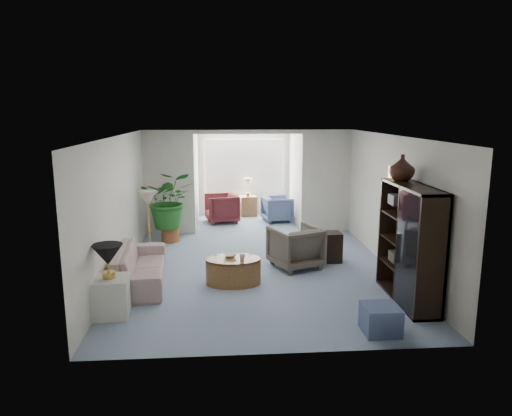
{
  "coord_description": "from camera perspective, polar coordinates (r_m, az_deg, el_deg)",
  "views": [
    {
      "loc": [
        -0.67,
        -8.33,
        2.92
      ],
      "look_at": [
        0.0,
        0.6,
        1.1
      ],
      "focal_mm": 33.37,
      "sensor_mm": 36.0,
      "label": 1
    }
  ],
  "objects": [
    {
      "name": "end_table",
      "position": [
        7.32,
        -17.07,
        -10.15
      ],
      "size": [
        0.56,
        0.56,
        0.57
      ],
      "primitive_type": "cube",
      "rotation": [
        0.0,
        0.0,
        0.09
      ],
      "color": "silver",
      "rests_on": "ground"
    },
    {
      "name": "sunroom_chair_maroon",
      "position": [
        12.75,
        -4.13,
        -0.02
      ],
      "size": [
        0.97,
        0.95,
        0.76
      ],
      "primitive_type": "imported",
      "rotation": [
        0.0,
        0.0,
        -1.4
      ],
      "color": "#5B1F23",
      "rests_on": "ground"
    },
    {
      "name": "floor_lamp",
      "position": [
        9.6,
        -12.84,
        1.17
      ],
      "size": [
        0.36,
        0.36,
        0.28
      ],
      "primitive_type": "cone",
      "color": "beige",
      "rests_on": "ground"
    },
    {
      "name": "floor",
      "position": [
        8.86,
        0.29,
        -7.77
      ],
      "size": [
        6.0,
        6.0,
        0.0
      ],
      "primitive_type": "plane",
      "color": "#8796B3",
      "rests_on": "ground"
    },
    {
      "name": "coffee_cup",
      "position": [
        8.09,
        -1.66,
        -5.93
      ],
      "size": [
        0.13,
        0.13,
        0.1
      ],
      "primitive_type": "imported",
      "rotation": [
        0.0,
        0.0,
        0.33
      ],
      "color": "silver",
      "rests_on": "coffee_table"
    },
    {
      "name": "window_blinds",
      "position": [
        13.59,
        -1.45,
        5.06
      ],
      "size": [
        2.2,
        0.02,
        1.5
      ],
      "primitive_type": "cube",
      "color": "white"
    },
    {
      "name": "window_pane",
      "position": [
        13.62,
        -1.45,
        5.07
      ],
      "size": [
        2.2,
        0.02,
        1.5
      ],
      "primitive_type": "cube",
      "color": "white"
    },
    {
      "name": "coffee_table",
      "position": [
        8.27,
        -2.73,
        -7.55
      ],
      "size": [
        1.21,
        1.21,
        0.45
      ],
      "primitive_type": "cylinder",
      "rotation": [
        0.0,
        0.0,
        0.33
      ],
      "color": "olive",
      "rests_on": "ground"
    },
    {
      "name": "plant_pot",
      "position": [
        11.06,
        -10.23,
        -3.16
      ],
      "size": [
        0.4,
        0.4,
        0.32
      ],
      "primitive_type": "cylinder",
      "color": "brown",
      "rests_on": "ground"
    },
    {
      "name": "sunroom_table",
      "position": [
        13.53,
        -0.96,
        0.24
      ],
      "size": [
        0.52,
        0.44,
        0.57
      ],
      "primitive_type": "cube",
      "rotation": [
        0.0,
        0.0,
        0.18
      ],
      "color": "olive",
      "rests_on": "ground"
    },
    {
      "name": "back_header",
      "position": [
        11.36,
        -0.92,
        9.11
      ],
      "size": [
        2.6,
        0.12,
        0.1
      ],
      "primitive_type": "cube",
      "color": "silver",
      "rests_on": "back_pier_left"
    },
    {
      "name": "house_plant",
      "position": [
        10.88,
        -10.38,
        0.98
      ],
      "size": [
        1.17,
        1.01,
        1.3
      ],
      "primitive_type": "imported",
      "color": "#236322",
      "rests_on": "plant_pot"
    },
    {
      "name": "side_table_dark",
      "position": [
        9.54,
        8.63,
        -4.63
      ],
      "size": [
        0.51,
        0.41,
        0.59
      ],
      "primitive_type": "cube",
      "rotation": [
        0.0,
        0.0,
        0.05
      ],
      "color": "black",
      "rests_on": "ground"
    },
    {
      "name": "cabinet_urn",
      "position": [
        7.98,
        17.11,
        4.64
      ],
      "size": [
        0.4,
        0.4,
        0.42
      ],
      "primitive_type": "imported",
      "color": "black",
      "rests_on": "entertainment_cabinet"
    },
    {
      "name": "sunroom_chair_blue",
      "position": [
        12.85,
        2.57,
        -0.1
      ],
      "size": [
        0.87,
        0.85,
        0.68
      ],
      "primitive_type": "imported",
      "rotation": [
        0.0,
        0.0,
        1.75
      ],
      "color": "slate",
      "rests_on": "ground"
    },
    {
      "name": "wingback_chair",
      "position": [
        9.09,
        4.75,
        -4.68
      ],
      "size": [
        1.11,
        1.13,
        0.79
      ],
      "primitive_type": "imported",
      "rotation": [
        0.0,
        0.0,
        3.54
      ],
      "color": "#625C4D",
      "rests_on": "ground"
    },
    {
      "name": "sofa",
      "position": [
        8.52,
        -13.79,
        -6.74
      ],
      "size": [
        1.0,
        2.16,
        0.61
      ],
      "primitive_type": "imported",
      "rotation": [
        0.0,
        0.0,
        1.66
      ],
      "color": "#B4A598",
      "rests_on": "ground"
    },
    {
      "name": "framed_picture",
      "position": [
        8.89,
        16.39,
        3.13
      ],
      "size": [
        0.04,
        0.5,
        0.4
      ],
      "primitive_type": "cube",
      "color": "beige"
    },
    {
      "name": "sunroom_floor",
      "position": [
        12.79,
        -1.18,
        -1.72
      ],
      "size": [
        2.6,
        2.6,
        0.0
      ],
      "primitive_type": "plane",
      "color": "#8796B3",
      "rests_on": "ground"
    },
    {
      "name": "back_pier_right",
      "position": [
        11.74,
        8.41,
        3.18
      ],
      "size": [
        1.2,
        0.12,
        2.5
      ],
      "primitive_type": "cube",
      "color": "silver",
      "rests_on": "ground"
    },
    {
      "name": "shelf_clutter",
      "position": [
        7.57,
        17.99,
        -3.08
      ],
      "size": [
        0.3,
        1.1,
        1.06
      ],
      "color": "#3B3937",
      "rests_on": "entertainment_cabinet"
    },
    {
      "name": "ottoman",
      "position": [
        6.75,
        14.71,
        -12.77
      ],
      "size": [
        0.47,
        0.47,
        0.38
      ],
      "primitive_type": "cube",
      "rotation": [
        0.0,
        0.0,
        0.0
      ],
      "color": "slate",
      "rests_on": "ground"
    },
    {
      "name": "table_lamp",
      "position": [
        7.11,
        -17.37,
        -5.38
      ],
      "size": [
        0.44,
        0.44,
        0.3
      ],
      "primitive_type": "cone",
      "color": "black",
      "rests_on": "end_table"
    },
    {
      "name": "entertainment_cabinet",
      "position": [
        7.73,
        17.95,
        -4.12
      ],
      "size": [
        0.44,
        1.65,
        1.83
      ],
      "primitive_type": "cube",
      "color": "black",
      "rests_on": "ground"
    },
    {
      "name": "back_pier_left",
      "position": [
        11.52,
        -10.39,
        2.96
      ],
      "size": [
        1.2,
        0.12,
        2.5
      ],
      "primitive_type": "cube",
      "color": "silver",
      "rests_on": "ground"
    },
    {
      "name": "coffee_bowl",
      "position": [
        8.28,
        -3.12,
        -5.68
      ],
      "size": [
        0.28,
        0.28,
        0.05
      ],
      "primitive_type": "imported",
      "rotation": [
        0.0,
        0.0,
        0.33
      ],
      "color": "white",
      "rests_on": "coffee_table"
    }
  ]
}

